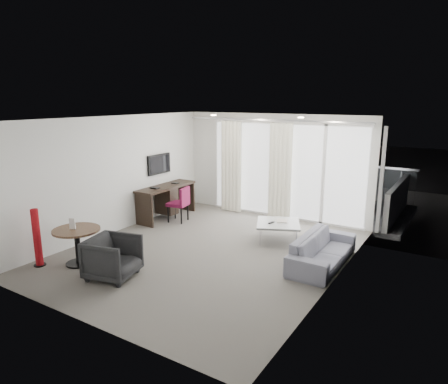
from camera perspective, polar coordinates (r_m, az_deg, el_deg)
The scene contains 28 objects.
floor at distance 8.00m, azimuth -2.29°, elevation -8.54°, with size 5.00×6.00×0.00m, color #605C55.
ceiling at distance 7.43m, azimuth -2.48°, elevation 10.41°, with size 5.00×6.00×0.00m, color white.
wall_left at distance 9.22m, azimuth -15.35°, elevation 2.36°, with size 0.00×6.00×2.60m, color silver.
wall_right at distance 6.58m, azimuth 15.96°, elevation -1.96°, with size 0.00×6.00×2.60m, color silver.
wall_front at distance 5.49m, azimuth -20.35°, elevation -5.29°, with size 5.00×0.00×2.60m, color silver.
window_panel at distance 10.07m, azimuth 8.66°, elevation 2.99°, with size 4.00×0.02×2.38m, color white, non-canonical shape.
window_frame at distance 10.05m, azimuth 8.62°, elevation 2.98°, with size 4.10×0.06×2.44m, color white, non-canonical shape.
curtain_left at distance 10.57m, azimuth 1.06°, elevation 3.63°, with size 0.60×0.20×2.38m, color white, non-canonical shape.
curtain_right at distance 9.94m, azimuth 8.01°, elevation 2.88°, with size 0.60×0.20×2.38m, color white, non-canonical shape.
curtain_track at distance 9.90m, azimuth 6.91°, elevation 10.16°, with size 4.80×0.04×0.04m, color #B2B2B7, non-canonical shape.
downlight_a at distance 9.26m, azimuth -1.49°, elevation 10.91°, with size 0.12×0.12×0.02m, color #FFE0B2.
downlight_b at distance 8.30m, azimuth 10.93°, elevation 10.41°, with size 0.12×0.12×0.02m, color #FFE0B2.
desk at distance 10.20m, azimuth -8.20°, elevation -1.39°, with size 0.55×1.76×0.82m, color black, non-canonical shape.
tv at distance 10.21m, azimuth -9.25°, elevation 3.96°, with size 0.05×0.80×0.50m, color black, non-canonical shape.
desk_chair at distance 9.84m, azimuth -6.61°, elevation -1.75°, with size 0.47×0.45×0.87m, color maroon, non-canonical shape.
round_table at distance 7.79m, azimuth -20.16°, elevation -7.34°, with size 0.84×0.84×0.67m, color #4D3421, non-canonical shape.
menu_card at distance 7.69m, azimuth -20.83°, elevation -4.62°, with size 0.11×0.02×0.20m, color white, non-canonical shape.
red_lamp at distance 7.93m, azimuth -25.15°, elevation -5.95°, with size 0.21×0.21×1.06m, color maroon.
tub_armchair at distance 7.05m, azimuth -15.60°, elevation -9.01°, with size 0.76×0.78×0.71m, color black.
coffee_table at distance 8.63m, azimuth 7.72°, elevation -5.59°, with size 0.89×0.89×0.40m, color gray, non-canonical shape.
remote at distance 8.51m, azimuth 6.75°, elevation -4.68°, with size 0.06×0.18×0.02m, color black, non-canonical shape.
magazine at distance 8.68m, azimuth 8.26°, elevation -4.37°, with size 0.22×0.28×0.02m, color gray, non-canonical shape.
sofa at distance 7.55m, azimuth 13.91°, elevation -8.06°, with size 1.88×0.74×0.55m, color slate.
terrace_slab at distance 11.72m, azimuth 11.39°, elevation -1.99°, with size 5.60×3.00×0.12m, color #4D4D50.
rattan_chair_a at distance 11.27m, azimuth 14.41°, elevation -0.35°, with size 0.54×0.54×0.79m, color brown, non-canonical shape.
rattan_chair_b at distance 10.97m, azimuth 18.70°, elevation -1.09°, with size 0.52×0.52×0.77m, color brown, non-canonical shape.
rattan_table at distance 11.06m, azimuth 16.68°, elevation -1.52°, with size 0.51×0.51×0.51m, color brown, non-canonical shape.
balustrade at distance 12.93m, azimuth 13.78°, elevation 1.87°, with size 5.50×0.06×1.05m, color #B2B2B7, non-canonical shape.
Camera 1 is at (4.18, -6.13, 2.97)m, focal length 32.00 mm.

